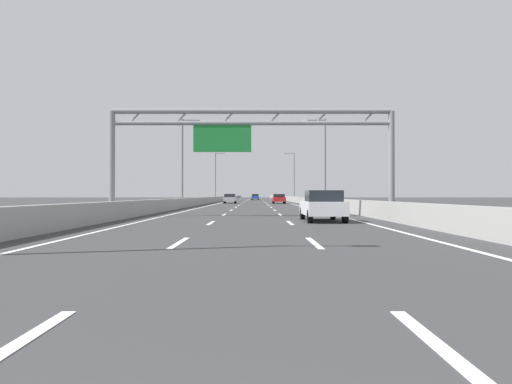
% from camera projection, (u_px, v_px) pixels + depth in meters
% --- Properties ---
extents(ground_plane, '(260.00, 260.00, 0.00)m').
position_uv_depth(ground_plane, '(256.00, 201.00, 100.24)').
color(ground_plane, '#38383A').
extents(lane_dash_left_1, '(0.16, 3.00, 0.01)m').
position_uv_depth(lane_dash_left_1, '(180.00, 243.00, 12.75)').
color(lane_dash_left_1, white).
rests_on(lane_dash_left_1, ground_plane).
extents(lane_dash_left_2, '(0.16, 3.00, 0.01)m').
position_uv_depth(lane_dash_left_2, '(212.00, 223.00, 21.75)').
color(lane_dash_left_2, white).
rests_on(lane_dash_left_2, ground_plane).
extents(lane_dash_left_3, '(0.16, 3.00, 0.01)m').
position_uv_depth(lane_dash_left_3, '(225.00, 215.00, 30.75)').
color(lane_dash_left_3, white).
rests_on(lane_dash_left_3, ground_plane).
extents(lane_dash_left_4, '(0.16, 3.00, 0.01)m').
position_uv_depth(lane_dash_left_4, '(232.00, 210.00, 39.75)').
color(lane_dash_left_4, white).
rests_on(lane_dash_left_4, ground_plane).
extents(lane_dash_left_5, '(0.16, 3.00, 0.01)m').
position_uv_depth(lane_dash_left_5, '(237.00, 207.00, 48.75)').
color(lane_dash_left_5, white).
rests_on(lane_dash_left_5, ground_plane).
extents(lane_dash_left_6, '(0.16, 3.00, 0.01)m').
position_uv_depth(lane_dash_left_6, '(240.00, 205.00, 57.75)').
color(lane_dash_left_6, white).
rests_on(lane_dash_left_6, ground_plane).
extents(lane_dash_left_7, '(0.16, 3.00, 0.01)m').
position_uv_depth(lane_dash_left_7, '(242.00, 204.00, 66.75)').
color(lane_dash_left_7, white).
rests_on(lane_dash_left_7, ground_plane).
extents(lane_dash_left_8, '(0.16, 3.00, 0.01)m').
position_uv_depth(lane_dash_left_8, '(244.00, 203.00, 75.75)').
color(lane_dash_left_8, white).
rests_on(lane_dash_left_8, ground_plane).
extents(lane_dash_left_9, '(0.16, 3.00, 0.01)m').
position_uv_depth(lane_dash_left_9, '(245.00, 202.00, 84.75)').
color(lane_dash_left_9, white).
rests_on(lane_dash_left_9, ground_plane).
extents(lane_dash_left_10, '(0.16, 3.00, 0.01)m').
position_uv_depth(lane_dash_left_10, '(247.00, 201.00, 93.75)').
color(lane_dash_left_10, white).
rests_on(lane_dash_left_10, ground_plane).
extents(lane_dash_left_11, '(0.16, 3.00, 0.01)m').
position_uv_depth(lane_dash_left_11, '(247.00, 201.00, 102.75)').
color(lane_dash_left_11, white).
rests_on(lane_dash_left_11, ground_plane).
extents(lane_dash_left_12, '(0.16, 3.00, 0.01)m').
position_uv_depth(lane_dash_left_12, '(248.00, 200.00, 111.75)').
color(lane_dash_left_12, white).
rests_on(lane_dash_left_12, ground_plane).
extents(lane_dash_left_13, '(0.16, 3.00, 0.01)m').
position_uv_depth(lane_dash_left_13, '(249.00, 200.00, 120.75)').
color(lane_dash_left_13, white).
rests_on(lane_dash_left_13, ground_plane).
extents(lane_dash_left_14, '(0.16, 3.00, 0.01)m').
position_uv_depth(lane_dash_left_14, '(249.00, 199.00, 129.75)').
color(lane_dash_left_14, white).
rests_on(lane_dash_left_14, ground_plane).
extents(lane_dash_left_15, '(0.16, 3.00, 0.01)m').
position_uv_depth(lane_dash_left_15, '(250.00, 199.00, 138.74)').
color(lane_dash_left_15, white).
rests_on(lane_dash_left_15, ground_plane).
extents(lane_dash_left_16, '(0.16, 3.00, 0.01)m').
position_uv_depth(lane_dash_left_16, '(250.00, 199.00, 147.74)').
color(lane_dash_left_16, white).
rests_on(lane_dash_left_16, ground_plane).
extents(lane_dash_left_17, '(0.16, 3.00, 0.01)m').
position_uv_depth(lane_dash_left_17, '(251.00, 199.00, 156.74)').
color(lane_dash_left_17, white).
rests_on(lane_dash_left_17, ground_plane).
extents(lane_dash_right_0, '(0.16, 3.00, 0.01)m').
position_uv_depth(lane_dash_right_0, '(455.00, 359.00, 3.74)').
color(lane_dash_right_0, white).
rests_on(lane_dash_right_0, ground_plane).
extents(lane_dash_right_1, '(0.16, 3.00, 0.01)m').
position_uv_depth(lane_dash_right_1, '(315.00, 243.00, 12.74)').
color(lane_dash_right_1, white).
rests_on(lane_dash_right_1, ground_plane).
extents(lane_dash_right_2, '(0.16, 3.00, 0.01)m').
position_uv_depth(lane_dash_right_2, '(291.00, 223.00, 21.74)').
color(lane_dash_right_2, white).
rests_on(lane_dash_right_2, ground_plane).
extents(lane_dash_right_3, '(0.16, 3.00, 0.01)m').
position_uv_depth(lane_dash_right_3, '(281.00, 215.00, 30.74)').
color(lane_dash_right_3, white).
rests_on(lane_dash_right_3, ground_plane).
extents(lane_dash_right_4, '(0.16, 3.00, 0.01)m').
position_uv_depth(lane_dash_right_4, '(276.00, 210.00, 39.74)').
color(lane_dash_right_4, white).
rests_on(lane_dash_right_4, ground_plane).
extents(lane_dash_right_5, '(0.16, 3.00, 0.01)m').
position_uv_depth(lane_dash_right_5, '(272.00, 207.00, 48.74)').
color(lane_dash_right_5, white).
rests_on(lane_dash_right_5, ground_plane).
extents(lane_dash_right_6, '(0.16, 3.00, 0.01)m').
position_uv_depth(lane_dash_right_6, '(270.00, 205.00, 57.74)').
color(lane_dash_right_6, white).
rests_on(lane_dash_right_6, ground_plane).
extents(lane_dash_right_7, '(0.16, 3.00, 0.01)m').
position_uv_depth(lane_dash_right_7, '(268.00, 204.00, 66.74)').
color(lane_dash_right_7, white).
rests_on(lane_dash_right_7, ground_plane).
extents(lane_dash_right_8, '(0.16, 3.00, 0.01)m').
position_uv_depth(lane_dash_right_8, '(267.00, 203.00, 75.74)').
color(lane_dash_right_8, white).
rests_on(lane_dash_right_8, ground_plane).
extents(lane_dash_right_9, '(0.16, 3.00, 0.01)m').
position_uv_depth(lane_dash_right_9, '(266.00, 202.00, 84.74)').
color(lane_dash_right_9, white).
rests_on(lane_dash_right_9, ground_plane).
extents(lane_dash_right_10, '(0.16, 3.00, 0.01)m').
position_uv_depth(lane_dash_right_10, '(265.00, 201.00, 93.74)').
color(lane_dash_right_10, white).
rests_on(lane_dash_right_10, ground_plane).
extents(lane_dash_right_11, '(0.16, 3.00, 0.01)m').
position_uv_depth(lane_dash_right_11, '(264.00, 201.00, 102.74)').
color(lane_dash_right_11, white).
rests_on(lane_dash_right_11, ground_plane).
extents(lane_dash_right_12, '(0.16, 3.00, 0.01)m').
position_uv_depth(lane_dash_right_12, '(264.00, 200.00, 111.74)').
color(lane_dash_right_12, white).
rests_on(lane_dash_right_12, ground_plane).
extents(lane_dash_right_13, '(0.16, 3.00, 0.01)m').
position_uv_depth(lane_dash_right_13, '(263.00, 200.00, 120.74)').
color(lane_dash_right_13, white).
rests_on(lane_dash_right_13, ground_plane).
extents(lane_dash_right_14, '(0.16, 3.00, 0.01)m').
position_uv_depth(lane_dash_right_14, '(263.00, 199.00, 129.74)').
color(lane_dash_right_14, white).
rests_on(lane_dash_right_14, ground_plane).
extents(lane_dash_right_15, '(0.16, 3.00, 0.01)m').
position_uv_depth(lane_dash_right_15, '(262.00, 199.00, 138.74)').
color(lane_dash_right_15, white).
rests_on(lane_dash_right_15, ground_plane).
extents(lane_dash_right_16, '(0.16, 3.00, 0.01)m').
position_uv_depth(lane_dash_right_16, '(262.00, 199.00, 147.74)').
color(lane_dash_right_16, white).
rests_on(lane_dash_right_16, ground_plane).
extents(lane_dash_right_17, '(0.16, 3.00, 0.01)m').
position_uv_depth(lane_dash_right_17, '(262.00, 199.00, 156.74)').
color(lane_dash_right_17, white).
rests_on(lane_dash_right_17, ground_plane).
extents(edge_line_left, '(0.16, 176.00, 0.01)m').
position_uv_depth(edge_line_left, '(227.00, 202.00, 88.25)').
color(edge_line_left, white).
rests_on(edge_line_left, ground_plane).
extents(edge_line_right, '(0.16, 176.00, 0.01)m').
position_uv_depth(edge_line_right, '(284.00, 202.00, 88.23)').
color(edge_line_right, white).
rests_on(edge_line_right, ground_plane).
extents(barrier_left, '(0.45, 220.00, 0.95)m').
position_uv_depth(barrier_left, '(226.00, 198.00, 110.26)').
color(barrier_left, '#9E9E99').
rests_on(barrier_left, ground_plane).
extents(barrier_right, '(0.45, 220.00, 0.95)m').
position_uv_depth(barrier_right, '(286.00, 198.00, 110.23)').
color(barrier_right, '#9E9E99').
rests_on(barrier_right, ground_plane).
extents(sign_gantry, '(16.79, 0.36, 6.36)m').
position_uv_depth(sign_gantry, '(249.00, 134.00, 28.11)').
color(sign_gantry, gray).
rests_on(sign_gantry, ground_plane).
extents(streetlamp_left_mid, '(2.58, 0.28, 9.50)m').
position_uv_depth(streetlamp_left_mid, '(185.00, 157.00, 51.57)').
color(streetlamp_left_mid, slate).
rests_on(streetlamp_left_mid, ground_plane).
extents(streetlamp_right_mid, '(2.58, 0.28, 9.50)m').
position_uv_depth(streetlamp_right_mid, '(324.00, 157.00, 51.53)').
color(streetlamp_right_mid, slate).
rests_on(streetlamp_right_mid, ground_plane).
extents(streetlamp_left_far, '(2.58, 0.28, 9.50)m').
position_uv_depth(streetlamp_left_far, '(218.00, 174.00, 93.53)').
color(streetlamp_left_far, slate).
rests_on(streetlamp_left_far, ground_plane).
extents(streetlamp_right_far, '(2.58, 0.28, 9.50)m').
position_uv_depth(streetlamp_right_far, '(294.00, 174.00, 93.49)').
color(streetlamp_right_far, slate).
rests_on(streetlamp_right_far, ground_plane).
extents(red_car, '(1.82, 4.65, 1.39)m').
position_uv_depth(red_car, '(280.00, 199.00, 69.92)').
color(red_car, red).
rests_on(red_car, ground_plane).
extents(white_car, '(1.81, 4.52, 1.50)m').
position_uv_depth(white_car, '(324.00, 205.00, 23.25)').
color(white_car, silver).
rests_on(white_car, ground_plane).
extents(silver_car, '(1.76, 4.43, 1.41)m').
position_uv_depth(silver_car, '(231.00, 199.00, 71.27)').
color(silver_car, '#A8ADB2').
rests_on(silver_car, ground_plane).
extents(yellow_car, '(1.72, 4.22, 1.48)m').
position_uv_depth(yellow_car, '(256.00, 197.00, 124.02)').
color(yellow_car, yellow).
rests_on(yellow_car, ground_plane).
extents(blue_car, '(1.81, 4.44, 1.40)m').
position_uv_depth(blue_car, '(256.00, 197.00, 116.04)').
color(blue_car, '#2347AD').
rests_on(blue_car, ground_plane).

